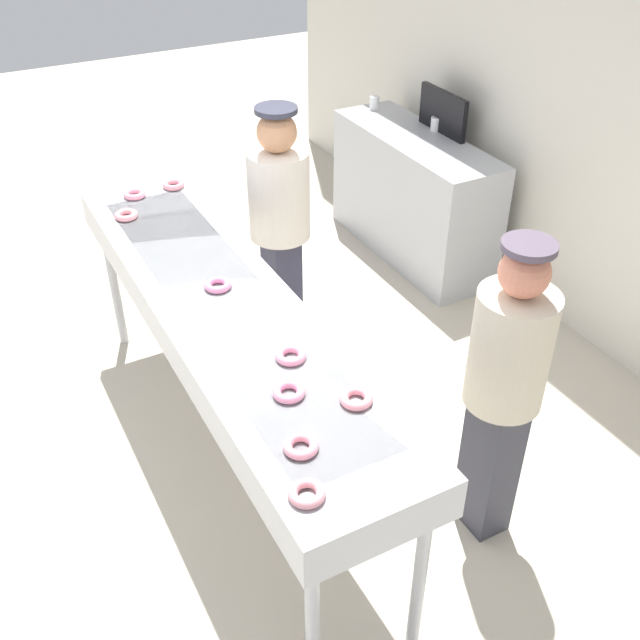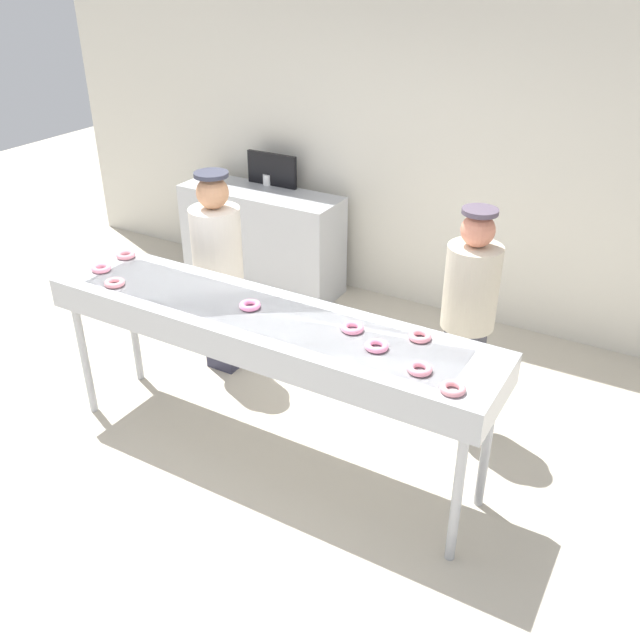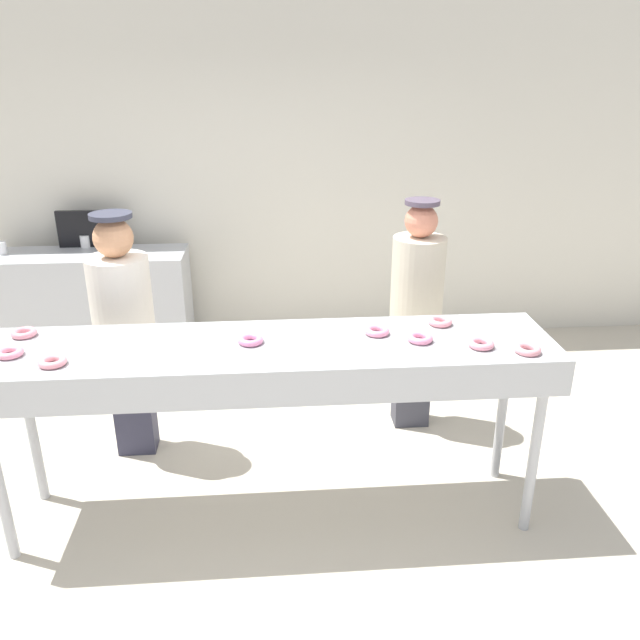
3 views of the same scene
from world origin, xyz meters
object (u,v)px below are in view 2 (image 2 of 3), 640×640
paper_cup_0 (205,174)px  fryer_conveyor (263,327)px  strawberry_donut_7 (453,389)px  strawberry_donut_6 (377,346)px  menu_display (272,169)px  paper_cup_1 (267,180)px  worker_baker (468,311)px  strawberry_donut_4 (420,369)px  strawberry_donut_1 (250,305)px  strawberry_donut_2 (420,336)px  prep_counter (262,239)px  strawberry_donut_5 (115,283)px  strawberry_donut_3 (126,255)px  strawberry_donut_0 (352,328)px  worker_assistant (218,261)px  strawberry_donut_8 (101,268)px

paper_cup_0 → fryer_conveyor: bearing=-45.2°
strawberry_donut_7 → strawberry_donut_6: bearing=160.4°
menu_display → paper_cup_1: bearing=-163.7°
fryer_conveyor → strawberry_donut_6: size_ratio=22.53×
strawberry_donut_6 → paper_cup_1: bearing=134.4°
worker_baker → menu_display: size_ratio=3.03×
strawberry_donut_4 → strawberry_donut_1: bearing=173.1°
strawberry_donut_2 → prep_counter: bearing=141.2°
strawberry_donut_5 → menu_display: menu_display is taller
strawberry_donut_1 → strawberry_donut_7: 1.39m
strawberry_donut_1 → strawberry_donut_2: (1.03, 0.17, 0.00)m
strawberry_donut_3 → paper_cup_0: (-0.86, 1.96, -0.07)m
menu_display → strawberry_donut_6: bearing=-46.4°
strawberry_donut_1 → worker_baker: 1.41m
fryer_conveyor → strawberry_donut_1: 0.15m
strawberry_donut_0 → paper_cup_1: (-2.10, 2.24, -0.07)m
strawberry_donut_1 → strawberry_donut_6: 0.87m
strawberry_donut_4 → paper_cup_1: 3.57m
strawberry_donut_4 → menu_display: menu_display is taller
strawberry_donut_3 → paper_cup_0: strawberry_donut_3 is taller
worker_baker → strawberry_donut_1: bearing=38.2°
worker_assistant → paper_cup_0: 1.91m
fryer_conveyor → strawberry_donut_1: (-0.10, 0.02, 0.11)m
prep_counter → menu_display: bearing=90.0°
strawberry_donut_4 → strawberry_donut_8: 2.34m
strawberry_donut_4 → worker_assistant: worker_assistant is taller
strawberry_donut_3 → menu_display: size_ratio=0.25×
strawberry_donut_1 → strawberry_donut_4: same height
strawberry_donut_3 → strawberry_donut_8: size_ratio=1.00×
strawberry_donut_1 → worker_assistant: bearing=138.5°
prep_counter → paper_cup_1: bearing=104.5°
menu_display → strawberry_donut_3: bearing=-84.8°
strawberry_donut_2 → menu_display: 3.24m
strawberry_donut_7 → worker_baker: worker_baker is taller
strawberry_donut_4 → worker_assistant: (-1.96, 0.85, -0.16)m
strawberry_donut_6 → strawberry_donut_4: bearing=-18.0°
prep_counter → fryer_conveyor: bearing=-55.1°
strawberry_donut_4 → strawberry_donut_6: (-0.29, 0.09, 0.00)m
strawberry_donut_2 → paper_cup_1: bearing=139.1°
prep_counter → strawberry_donut_4: bearing=-41.5°
prep_counter → paper_cup_0: paper_cup_0 is taller
strawberry_donut_0 → prep_counter: 2.96m
worker_baker → paper_cup_0: 3.36m
strawberry_donut_4 → strawberry_donut_7: same height
strawberry_donut_3 → fryer_conveyor: bearing=-8.9°
paper_cup_0 → paper_cup_1: size_ratio=1.00×
strawberry_donut_4 → strawberry_donut_8: same height
strawberry_donut_1 → strawberry_donut_5: (-0.93, -0.18, 0.00)m
strawberry_donut_4 → worker_baker: worker_baker is taller
strawberry_donut_2 → worker_assistant: (-1.83, 0.54, -0.16)m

